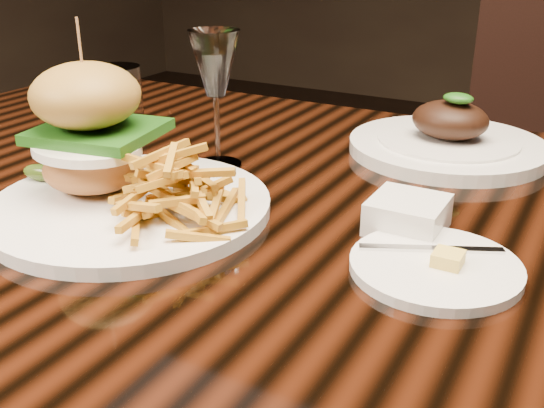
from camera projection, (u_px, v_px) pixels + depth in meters
The scene contains 7 objects.
dining_table at pixel (329, 276), 0.73m from camera, with size 1.60×0.90×0.75m.
burger_plate at pixel (123, 165), 0.69m from camera, with size 0.31×0.31×0.21m.
side_saucer at pixel (436, 266), 0.59m from camera, with size 0.16×0.16×0.02m.
ramekin at pixel (408, 215), 0.66m from camera, with size 0.08×0.08×0.04m, color white.
wine_glass at pixel (215, 68), 0.80m from camera, with size 0.07×0.07×0.18m.
water_tumbler at pixel (118, 100), 0.97m from camera, with size 0.08×0.08×0.10m, color white.
far_dish at pixel (448, 141), 0.90m from camera, with size 0.27×0.27×0.09m.
Camera 1 is at (0.25, -0.59, 1.04)m, focal length 42.00 mm.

